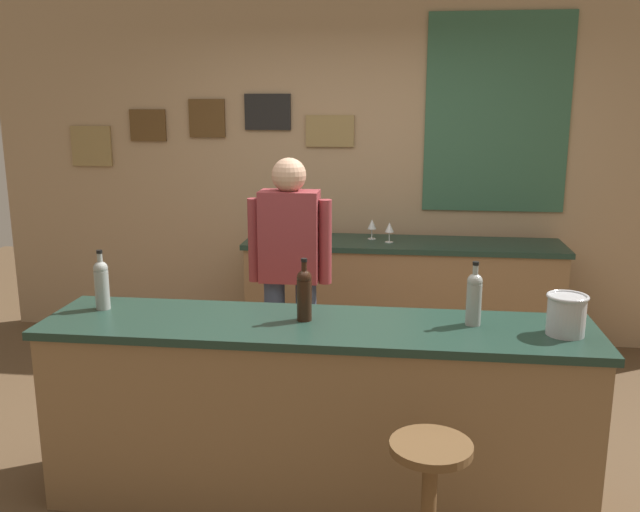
{
  "coord_description": "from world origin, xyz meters",
  "views": [
    {
      "loc": [
        0.4,
        -3.45,
        1.96
      ],
      "look_at": [
        -0.09,
        0.45,
        1.05
      ],
      "focal_mm": 38.13,
      "sensor_mm": 36.0,
      "label": 1
    }
  ],
  "objects_px": {
    "wine_bottle_c": "(474,297)",
    "wine_glass_b": "(389,228)",
    "bar_stool": "(429,495)",
    "ice_bucket": "(566,314)",
    "wine_bottle_b": "(304,293)",
    "wine_bottle_a": "(102,283)",
    "wine_glass_a": "(372,225)",
    "bartender": "(290,268)"
  },
  "relations": [
    {
      "from": "wine_bottle_c",
      "to": "wine_glass_b",
      "type": "height_order",
      "value": "wine_bottle_c"
    },
    {
      "from": "bar_stool",
      "to": "ice_bucket",
      "type": "xyz_separation_m",
      "value": [
        0.61,
        0.63,
        0.56
      ]
    },
    {
      "from": "wine_bottle_b",
      "to": "wine_glass_b",
      "type": "xyz_separation_m",
      "value": [
        0.36,
        1.98,
        -0.05
      ]
    },
    {
      "from": "wine_bottle_a",
      "to": "wine_glass_a",
      "type": "bearing_deg",
      "value": 58.23
    },
    {
      "from": "wine_bottle_c",
      "to": "wine_glass_a",
      "type": "relative_size",
      "value": 1.97
    },
    {
      "from": "bartender",
      "to": "wine_bottle_a",
      "type": "bearing_deg",
      "value": -132.49
    },
    {
      "from": "wine_bottle_a",
      "to": "wine_bottle_c",
      "type": "height_order",
      "value": "same"
    },
    {
      "from": "bar_stool",
      "to": "wine_bottle_a",
      "type": "relative_size",
      "value": 2.22
    },
    {
      "from": "wine_glass_b",
      "to": "bartender",
      "type": "bearing_deg",
      "value": -119.49
    },
    {
      "from": "wine_bottle_a",
      "to": "wine_glass_a",
      "type": "xyz_separation_m",
      "value": [
        1.26,
        2.04,
        -0.05
      ]
    },
    {
      "from": "bar_stool",
      "to": "ice_bucket",
      "type": "height_order",
      "value": "ice_bucket"
    },
    {
      "from": "wine_glass_b",
      "to": "ice_bucket",
      "type": "bearing_deg",
      "value": -67.49
    },
    {
      "from": "wine_bottle_a",
      "to": "wine_bottle_c",
      "type": "xyz_separation_m",
      "value": [
        1.84,
        -0.02,
        0.0
      ]
    },
    {
      "from": "wine_bottle_a",
      "to": "wine_bottle_c",
      "type": "distance_m",
      "value": 1.84
    },
    {
      "from": "wine_bottle_b",
      "to": "wine_bottle_c",
      "type": "xyz_separation_m",
      "value": [
        0.8,
        0.03,
        0.0
      ]
    },
    {
      "from": "wine_bottle_b",
      "to": "wine_bottle_c",
      "type": "distance_m",
      "value": 0.8
    },
    {
      "from": "bartender",
      "to": "wine_bottle_c",
      "type": "relative_size",
      "value": 5.29
    },
    {
      "from": "bartender",
      "to": "wine_glass_b",
      "type": "xyz_separation_m",
      "value": [
        0.59,
        1.04,
        0.07
      ]
    },
    {
      "from": "bar_stool",
      "to": "wine_bottle_b",
      "type": "bearing_deg",
      "value": 130.45
    },
    {
      "from": "bartender",
      "to": "bar_stool",
      "type": "xyz_separation_m",
      "value": [
        0.82,
        -1.63,
        -0.48
      ]
    },
    {
      "from": "bartender",
      "to": "wine_bottle_b",
      "type": "bearing_deg",
      "value": -76.25
    },
    {
      "from": "bar_stool",
      "to": "wine_glass_a",
      "type": "relative_size",
      "value": 4.39
    },
    {
      "from": "bar_stool",
      "to": "wine_bottle_c",
      "type": "xyz_separation_m",
      "value": [
        0.21,
        0.73,
        0.6
      ]
    },
    {
      "from": "wine_glass_a",
      "to": "bar_stool",
      "type": "bearing_deg",
      "value": -82.42
    },
    {
      "from": "bar_stool",
      "to": "wine_glass_a",
      "type": "xyz_separation_m",
      "value": [
        -0.37,
        2.78,
        0.55
      ]
    },
    {
      "from": "bartender",
      "to": "wine_bottle_b",
      "type": "distance_m",
      "value": 0.97
    },
    {
      "from": "bar_stool",
      "to": "wine_bottle_c",
      "type": "distance_m",
      "value": 0.96
    },
    {
      "from": "wine_glass_a",
      "to": "wine_glass_b",
      "type": "bearing_deg",
      "value": -39.48
    },
    {
      "from": "bar_stool",
      "to": "wine_glass_b",
      "type": "xyz_separation_m",
      "value": [
        -0.23,
        2.67,
        0.55
      ]
    },
    {
      "from": "wine_bottle_a",
      "to": "wine_bottle_b",
      "type": "relative_size",
      "value": 1.0
    },
    {
      "from": "wine_bottle_b",
      "to": "wine_glass_b",
      "type": "height_order",
      "value": "wine_bottle_b"
    },
    {
      "from": "bar_stool",
      "to": "wine_bottle_c",
      "type": "bearing_deg",
      "value": 73.89
    },
    {
      "from": "bartender",
      "to": "bar_stool",
      "type": "relative_size",
      "value": 2.38
    },
    {
      "from": "wine_bottle_c",
      "to": "wine_bottle_a",
      "type": "bearing_deg",
      "value": 179.4
    },
    {
      "from": "wine_bottle_c",
      "to": "bartender",
      "type": "bearing_deg",
      "value": 138.68
    },
    {
      "from": "wine_bottle_c",
      "to": "wine_glass_a",
      "type": "xyz_separation_m",
      "value": [
        -0.58,
        2.06,
        -0.05
      ]
    },
    {
      "from": "wine_bottle_b",
      "to": "wine_glass_a",
      "type": "xyz_separation_m",
      "value": [
        0.22,
        2.09,
        -0.05
      ]
    },
    {
      "from": "bar_stool",
      "to": "wine_glass_a",
      "type": "height_order",
      "value": "wine_glass_a"
    },
    {
      "from": "wine_bottle_a",
      "to": "wine_glass_a",
      "type": "relative_size",
      "value": 1.97
    },
    {
      "from": "wine_bottle_c",
      "to": "ice_bucket",
      "type": "relative_size",
      "value": 1.63
    },
    {
      "from": "wine_glass_b",
      "to": "wine_bottle_a",
      "type": "bearing_deg",
      "value": -126.01
    },
    {
      "from": "wine_glass_a",
      "to": "wine_glass_b",
      "type": "distance_m",
      "value": 0.18
    }
  ]
}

